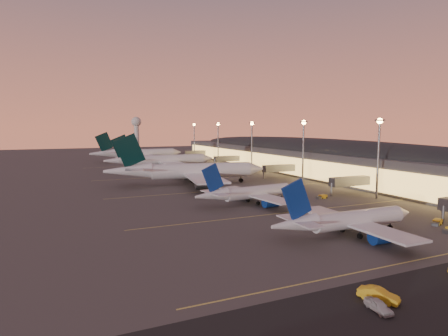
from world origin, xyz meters
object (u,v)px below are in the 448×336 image
airliner_wide_mid (161,160)px  service_van_b (378,295)px  baggage_tug_b (437,222)px  airliner_narrow_north (249,193)px  service_van_a (379,306)px  baggage_tug_c (322,197)px  airliner_narrow_south (346,221)px  airliner_wide_far (138,154)px  radar_tower (136,128)px  airliner_wide_near (188,171)px

airliner_wide_mid → service_van_b: airliner_wide_mid is taller
baggage_tug_b → airliner_narrow_north: bearing=103.0°
baggage_tug_b → service_van_a: 52.39m
baggage_tug_c → airliner_narrow_south: bearing=-130.6°
baggage_tug_c → service_van_b: bearing=-131.6°
airliner_narrow_south → airliner_wide_mid: size_ratio=0.60×
airliner_wide_far → service_van_a: 221.61m
airliner_narrow_south → baggage_tug_c: 42.64m
airliner_narrow_south → radar_tower: size_ratio=1.12×
airliner_wide_mid → baggage_tug_b: (29.96, -140.39, -4.43)m
airliner_wide_near → service_van_b: 107.97m
service_van_a → service_van_b: 3.01m
airliner_wide_far → radar_tower: bearing=75.8°
airliner_wide_near → radar_tower: size_ratio=2.00×
airliner_narrow_south → airliner_wide_mid: 138.92m
baggage_tug_c → baggage_tug_b: bearing=-92.7°
service_van_a → service_van_b: size_ratio=0.80×
airliner_wide_far → baggage_tug_c: 160.46m
airliner_wide_far → airliner_narrow_north: bearing=-92.7°
airliner_narrow_south → baggage_tug_b: size_ratio=8.43×
airliner_wide_far → service_van_a: size_ratio=14.75×
airliner_wide_near → radar_tower: radar_tower is taller
service_van_a → radar_tower: bearing=91.7°
airliner_wide_far → radar_tower: (17.93, 94.61, 16.73)m
airliner_narrow_south → service_van_a: 33.38m
service_van_a → service_van_b: service_van_b is taller
airliner_wide_near → service_van_b: airliner_wide_near is taller
airliner_narrow_south → service_van_a: airliner_narrow_south is taller
service_van_b → airliner_wide_near: bearing=58.2°
airliner_narrow_north → baggage_tug_b: size_ratio=8.42×
radar_tower → service_van_b: bearing=-95.4°
airliner_narrow_north → airliner_wide_near: size_ratio=0.56×
airliner_wide_near → airliner_narrow_north: bearing=-75.8°
baggage_tug_b → service_van_a: service_van_a is taller
airliner_narrow_north → baggage_tug_c: size_ratio=8.91×
radar_tower → baggage_tug_b: radar_tower is taller
airliner_narrow_south → baggage_tug_c: bearing=58.7°
airliner_wide_near → service_van_b: size_ratio=12.33×
airliner_wide_near → baggage_tug_b: 90.63m
baggage_tug_c → service_van_a: 75.79m
airliner_narrow_north → service_van_b: 64.52m
airliner_narrow_north → baggage_tug_c: (25.67, -1.83, -2.82)m
airliner_narrow_north → radar_tower: size_ratio=1.12×
airliner_narrow_south → airliner_narrow_north: bearing=95.4°
airliner_narrow_north → service_van_a: bearing=-111.2°
airliner_wide_mid → baggage_tug_c: (26.10, -102.79, -4.45)m
baggage_tug_c → service_van_b: (-39.69, -61.10, 0.34)m
radar_tower → service_van_b: (-29.69, -313.65, -21.01)m
airliner_narrow_south → baggage_tug_b: airliner_narrow_south is taller
airliner_wide_near → service_van_a: size_ratio=15.33×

